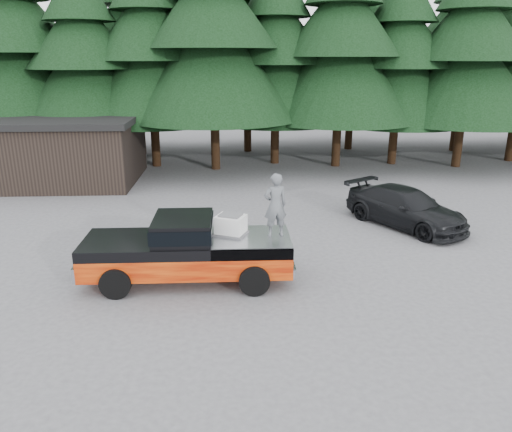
{
  "coord_description": "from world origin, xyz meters",
  "views": [
    {
      "loc": [
        -0.05,
        -13.59,
        6.2
      ],
      "look_at": [
        0.6,
        0.0,
        1.81
      ],
      "focal_mm": 35.0,
      "sensor_mm": 36.0,
      "label": 1
    }
  ],
  "objects_px": {
    "parked_car": "(406,207)",
    "man_on_bed": "(275,205)",
    "pickup_truck": "(188,259)",
    "utility_building": "(56,149)",
    "air_compressor": "(231,225)"
  },
  "relations": [
    {
      "from": "parked_car",
      "to": "air_compressor",
      "type": "bearing_deg",
      "value": -179.46
    },
    {
      "from": "air_compressor",
      "to": "utility_building",
      "type": "height_order",
      "value": "utility_building"
    },
    {
      "from": "pickup_truck",
      "to": "parked_car",
      "type": "height_order",
      "value": "parked_car"
    },
    {
      "from": "man_on_bed",
      "to": "utility_building",
      "type": "bearing_deg",
      "value": -63.85
    },
    {
      "from": "pickup_truck",
      "to": "parked_car",
      "type": "distance_m",
      "value": 9.04
    },
    {
      "from": "utility_building",
      "to": "air_compressor",
      "type": "bearing_deg",
      "value": -53.93
    },
    {
      "from": "parked_car",
      "to": "man_on_bed",
      "type": "bearing_deg",
      "value": -172.51
    },
    {
      "from": "pickup_truck",
      "to": "utility_building",
      "type": "bearing_deg",
      "value": 121.7
    },
    {
      "from": "man_on_bed",
      "to": "pickup_truck",
      "type": "bearing_deg",
      "value": -13.31
    },
    {
      "from": "air_compressor",
      "to": "man_on_bed",
      "type": "relative_size",
      "value": 0.43
    },
    {
      "from": "man_on_bed",
      "to": "utility_building",
      "type": "relative_size",
      "value": 0.22
    },
    {
      "from": "man_on_bed",
      "to": "utility_building",
      "type": "xyz_separation_m",
      "value": [
        -10.12,
        12.38,
        -0.57
      ]
    },
    {
      "from": "pickup_truck",
      "to": "utility_building",
      "type": "xyz_separation_m",
      "value": [
        -7.64,
        12.37,
        1.0
      ]
    },
    {
      "from": "air_compressor",
      "to": "utility_building",
      "type": "relative_size",
      "value": 0.09
    },
    {
      "from": "man_on_bed",
      "to": "parked_car",
      "type": "distance_m",
      "value": 7.17
    }
  ]
}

